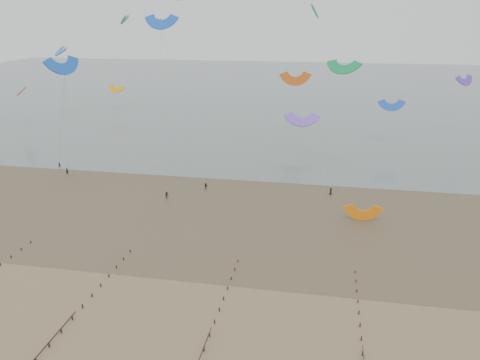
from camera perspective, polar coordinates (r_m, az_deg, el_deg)
ground at (r=65.59m, az=-5.83°, el=-14.68°), size 500.00×500.00×0.00m
sea_and_shore at (r=95.94m, az=-2.50°, el=-3.05°), size 500.00×665.00×0.03m
kitesurfer_lead at (r=121.32m, az=-20.33°, el=1.02°), size 0.65×0.45×1.73m
kitesurfers at (r=104.80m, az=12.49°, el=-1.06°), size 114.61×19.79×1.66m
grounded_kite at (r=91.98m, az=14.66°, el=-4.74°), size 6.26×5.00×3.32m
kites_airborne at (r=150.46m, az=-4.50°, el=14.19°), size 261.15×125.19×42.13m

